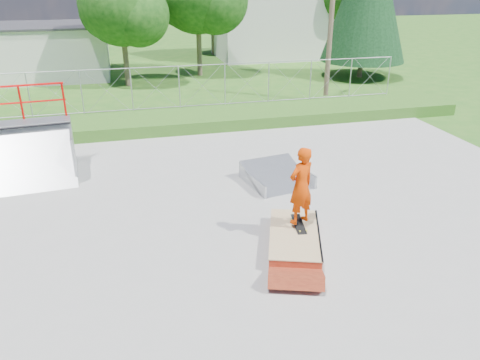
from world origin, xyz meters
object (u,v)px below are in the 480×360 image
(grind_box, at_px, (294,239))
(skater, at_px, (301,189))
(quarter_pipe, at_px, (23,138))
(flat_bank_ramp, at_px, (277,176))

(grind_box, relative_size, skater, 1.39)
(quarter_pipe, height_order, skater, quarter_pipe)
(quarter_pipe, distance_m, skater, 8.52)
(grind_box, height_order, skater, skater)
(quarter_pipe, bearing_deg, grind_box, -45.50)
(flat_bank_ramp, bearing_deg, skater, -109.43)
(flat_bank_ramp, relative_size, skater, 0.99)
(skater, bearing_deg, grind_box, 30.95)
(quarter_pipe, relative_size, flat_bank_ramp, 1.49)
(grind_box, bearing_deg, flat_bank_ramp, 97.31)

